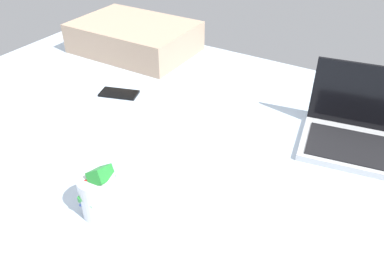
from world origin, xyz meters
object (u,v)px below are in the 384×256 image
Objects in this scene: laptop at (361,133)px; cell_phone at (119,93)px; pillow at (135,37)px; snack_cup at (98,194)px.

cell_phone is at bearing 179.41° from laptop.
pillow is (-19.88, 35.61, 6.10)cm from cell_phone.
cell_phone is (-34.39, 47.95, -5.50)cm from snack_cup.
snack_cup is (-48.39, -60.98, 1.49)cm from laptop.
laptop reaches higher than cell_phone.
laptop is 77.86cm from snack_cup.
cell_phone is at bearing 125.65° from snack_cup.
cell_phone is at bearing -60.83° from pillow.
pillow is (-54.28, 83.57, 0.60)cm from snack_cup.
snack_cup is 59.27cm from cell_phone.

